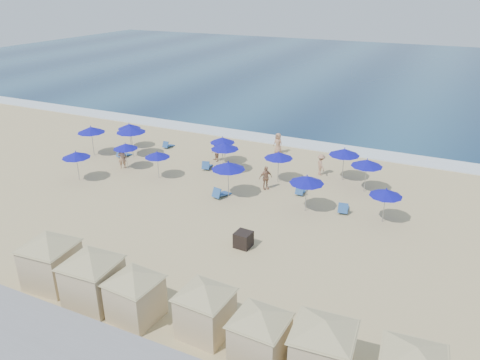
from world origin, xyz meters
name	(u,v)px	position (x,y,z in m)	size (l,w,h in m)	color
ground	(206,213)	(0.00, 0.00, 0.00)	(160.00, 160.00, 0.00)	tan
ocean	(375,72)	(0.00, 55.00, 0.03)	(160.00, 80.00, 0.06)	#0D2B4C
surf_line	(290,142)	(0.00, 15.50, 0.04)	(160.00, 2.50, 0.08)	white
seawall	(33,341)	(0.00, -13.50, 0.65)	(160.00, 6.10, 1.22)	gray
trash_bin	(243,239)	(3.90, -2.67, 0.44)	(0.87, 0.87, 0.87)	black
cabana_0	(50,254)	(-2.83, -9.75, 1.67)	(4.63, 4.63, 2.91)	#CEB68D
cabana_1	(92,271)	(-0.06, -9.98, 1.66)	(4.62, 4.62, 2.90)	#CEB68D
cabana_2	(135,289)	(2.27, -10.00, 1.49)	(4.15, 4.15, 2.61)	#CEB68D
cabana_3	(205,303)	(5.43, -9.53, 1.50)	(4.17, 4.17, 2.62)	#CEB68D
cabana_4	(260,329)	(8.05, -9.97, 1.48)	(4.13, 4.13, 2.59)	#CEB68D
cabana_5	(323,342)	(10.41, -9.74, 1.63)	(4.52, 4.52, 2.85)	#CEB68D
umbrella_0	(91,130)	(-13.69, 5.18, 2.23)	(2.26, 2.26, 2.57)	#A5A8AD
umbrella_1	(131,129)	(-10.50, 6.32, 2.38)	(2.41, 2.41, 2.74)	#A5A8AD
umbrella_2	(129,126)	(-12.07, 8.06, 1.96)	(1.98, 1.98, 2.25)	#A5A8AD
umbrella_3	(125,146)	(-9.19, 3.90, 1.86)	(1.88, 1.88, 2.14)	#A5A8AD
umbrella_4	(222,140)	(-3.05, 8.17, 1.96)	(1.99, 1.99, 2.26)	#A5A8AD
umbrella_5	(157,155)	(-5.94, 3.44, 1.84)	(1.86, 1.86, 2.12)	#A5A8AD
umbrella_6	(228,166)	(0.22, 2.78, 2.24)	(2.27, 2.27, 2.58)	#A5A8AD
umbrella_7	(279,155)	(2.30, 6.61, 2.05)	(2.08, 2.08, 2.36)	#A5A8AD
umbrella_8	(307,180)	(5.59, 2.98, 2.16)	(2.19, 2.19, 2.49)	#A5A8AD
umbrella_9	(344,152)	(6.45, 8.92, 2.19)	(2.22, 2.22, 2.53)	#A5A8AD
umbrella_10	(367,163)	(8.34, 7.59, 2.12)	(2.15, 2.15, 2.45)	#A5A8AD
umbrella_11	(386,193)	(10.30, 3.59, 1.95)	(1.97, 1.97, 2.24)	#A5A8AD
umbrella_12	(76,155)	(-10.90, 0.50, 2.00)	(2.03, 2.03, 2.31)	#A5A8AD
umbrella_13	(225,146)	(-2.01, 6.58, 2.10)	(2.12, 2.12, 2.42)	#A5A8AD
beach_chair_0	(123,154)	(-11.19, 5.85, 0.25)	(0.73, 1.37, 0.72)	#295596
beach_chair_1	(168,145)	(-9.18, 9.48, 0.23)	(0.59, 1.22, 0.66)	#295596
beach_chair_2	(207,166)	(-3.63, 6.58, 0.25)	(0.92, 1.42, 0.72)	#295596
beach_chair_3	(220,193)	(-0.24, 2.44, 0.27)	(0.92, 1.51, 0.78)	#295596
beach_chair_4	(301,191)	(4.51, 5.27, 0.23)	(0.57, 1.23, 0.67)	#295596
beach_chair_5	(343,208)	(7.82, 3.87, 0.26)	(0.80, 1.44, 0.75)	#295596
beachgoer_0	(122,158)	(-9.60, 3.84, 0.84)	(0.61, 0.40, 1.67)	tan
beachgoer_1	(216,152)	(-3.79, 8.37, 0.81)	(0.78, 0.61, 1.61)	tan
beachgoer_2	(266,178)	(1.99, 5.01, 0.85)	(0.99, 0.41, 1.70)	tan
beachgoer_3	(321,165)	(4.72, 9.23, 0.81)	(1.05, 0.60, 1.63)	tan
beachgoer_4	(278,143)	(0.06, 12.31, 0.89)	(0.87, 0.56, 1.77)	tan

